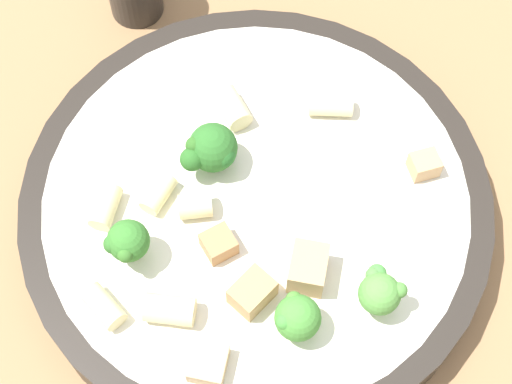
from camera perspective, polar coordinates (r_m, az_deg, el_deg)
ground_plane at (r=0.56m, az=0.00°, el=-1.94°), size 2.00×2.00×0.00m
pasta_bowl at (r=0.54m, az=0.00°, el=-1.10°), size 0.30×0.30×0.03m
broccoli_floret_0 at (r=0.52m, az=-3.18°, el=2.67°), size 0.03×0.03×0.03m
broccoli_floret_1 at (r=0.50m, az=-8.59°, el=-3.32°), size 0.03×0.03×0.04m
broccoli_floret_2 at (r=0.48m, az=2.75°, el=-8.36°), size 0.03×0.03×0.03m
broccoli_floret_3 at (r=0.49m, az=8.52°, el=-6.33°), size 0.02×0.03×0.03m
rigatoni_0 at (r=0.56m, az=5.00°, el=5.77°), size 0.03×0.03×0.01m
rigatoni_1 at (r=0.50m, az=-10.13°, el=-7.53°), size 0.02×0.03×0.01m
rigatoni_2 at (r=0.55m, az=-1.58°, el=5.62°), size 0.02×0.03×0.02m
rigatoni_3 at (r=0.50m, az=-5.77°, el=-7.81°), size 0.03×0.03×0.02m
rigatoni_4 at (r=0.53m, az=-10.00°, el=-0.98°), size 0.03×0.03×0.01m
rigatoni_5 at (r=0.52m, az=-4.07°, el=-0.91°), size 0.03×0.02×0.02m
rigatoni_6 at (r=0.53m, az=-6.53°, el=-0.11°), size 0.03×0.02×0.01m
chicken_chunk_0 at (r=0.50m, az=-0.25°, el=-6.73°), size 0.03×0.02×0.02m
chicken_chunk_1 at (r=0.49m, az=-3.20°, el=-11.35°), size 0.03×0.03×0.01m
chicken_chunk_2 at (r=0.51m, az=-2.50°, el=-3.47°), size 0.02×0.02×0.01m
chicken_chunk_3 at (r=0.50m, az=3.50°, el=-5.11°), size 0.03×0.03×0.02m
chicken_chunk_4 at (r=0.54m, az=11.15°, el=1.79°), size 0.02×0.02×0.01m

